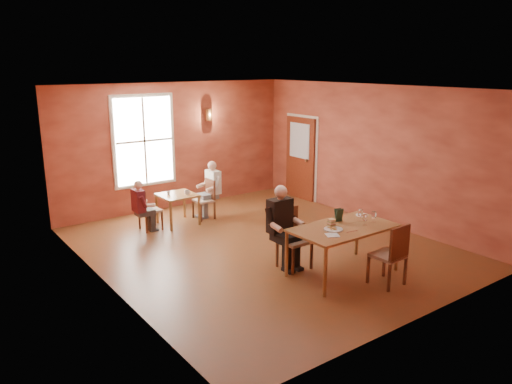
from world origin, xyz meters
TOP-DOWN VIEW (x-y plane):
  - ground at (0.00, 0.00)m, footprint 6.00×7.00m
  - wall_back at (0.00, 3.50)m, footprint 6.00×0.04m
  - wall_front at (0.00, -3.50)m, footprint 6.00×0.04m
  - wall_left at (-3.00, 0.00)m, footprint 0.04×7.00m
  - wall_right at (3.00, 0.00)m, footprint 0.04×7.00m
  - ceiling at (0.00, 0.00)m, footprint 6.00×7.00m
  - window at (-0.80, 3.45)m, footprint 1.36×0.10m
  - door at (2.94, 2.30)m, footprint 0.12×1.04m
  - wall_sconce at (0.90, 3.40)m, footprint 0.16×0.16m
  - main_table at (0.34, -1.78)m, footprint 1.75×0.99m
  - chair_diner_main at (-0.16, -1.13)m, footprint 0.46×0.46m
  - diner_main at (-0.16, -1.16)m, footprint 0.55×0.55m
  - chair_empty at (0.61, -2.49)m, footprint 0.47×0.47m
  - plate_food at (0.09, -1.79)m, footprint 0.37×0.37m
  - sandwich at (0.16, -1.67)m, footprint 0.10×0.10m
  - goblet_a at (0.80, -1.72)m, footprint 0.09×0.09m
  - goblet_b at (0.94, -1.90)m, footprint 0.10×0.10m
  - goblet_c at (0.69, -1.93)m, footprint 0.10×0.10m
  - menu_stand at (0.48, -1.52)m, footprint 0.15×0.09m
  - knife at (0.27, -2.03)m, footprint 0.23×0.05m
  - napkin at (-0.11, -1.97)m, footprint 0.27×0.27m
  - side_plate at (1.06, -1.53)m, footprint 0.25×0.25m
  - second_table at (-0.64, 2.22)m, footprint 0.76×0.76m
  - chair_diner_white at (0.01, 2.22)m, footprint 0.39×0.39m
  - diner_white at (0.04, 2.22)m, footprint 0.49×0.49m
  - chair_diner_maroon at (-1.29, 2.22)m, footprint 0.39×0.39m
  - diner_maroon at (-1.32, 2.22)m, footprint 0.43×0.43m
  - cup_a at (-0.47, 2.08)m, footprint 0.13×0.13m
  - cup_b at (-0.80, 2.31)m, footprint 0.11×0.11m

SIDE VIEW (x-z plane):
  - ground at x=0.00m, z-range -0.01..0.01m
  - second_table at x=-0.64m, z-range 0.00..0.67m
  - main_table at x=0.34m, z-range 0.00..0.82m
  - chair_diner_maroon at x=-1.29m, z-range 0.00..0.89m
  - chair_diner_white at x=0.01m, z-range 0.00..0.89m
  - chair_empty at x=0.61m, z-range 0.00..1.02m
  - chair_diner_main at x=-0.16m, z-range 0.00..1.04m
  - diner_maroon at x=-1.32m, z-range 0.00..1.08m
  - diner_white at x=0.04m, z-range 0.00..1.23m
  - diner_main at x=-0.16m, z-range 0.00..1.38m
  - cup_b at x=-0.80m, z-range 0.67..0.75m
  - cup_a at x=-0.47m, z-range 0.67..0.76m
  - knife at x=0.27m, z-range 0.82..0.83m
  - napkin at x=-0.11m, z-range 0.82..0.83m
  - side_plate at x=1.06m, z-range 0.82..0.84m
  - plate_food at x=0.09m, z-range 0.82..0.86m
  - sandwich at x=0.16m, z-range 0.82..0.94m
  - goblet_b at x=0.94m, z-range 0.82..1.02m
  - goblet_c at x=0.69m, z-range 0.82..1.02m
  - goblet_a at x=0.80m, z-range 0.82..1.04m
  - menu_stand at x=0.48m, z-range 0.82..1.05m
  - door at x=2.94m, z-range 0.00..2.10m
  - wall_back at x=0.00m, z-range 0.00..3.00m
  - wall_front at x=0.00m, z-range 0.00..3.00m
  - wall_left at x=-3.00m, z-range 0.00..3.00m
  - wall_right at x=3.00m, z-range 0.00..3.00m
  - window at x=-0.80m, z-range 0.72..2.68m
  - wall_sconce at x=0.90m, z-range 2.06..2.34m
  - ceiling at x=0.00m, z-range 2.98..3.02m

